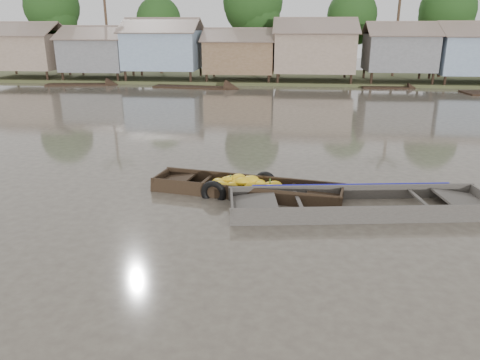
# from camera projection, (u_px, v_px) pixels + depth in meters

# --- Properties ---
(ground) EXTENTS (120.00, 120.00, 0.00)m
(ground) POSITION_uv_depth(u_px,v_px,m) (267.00, 214.00, 12.79)
(ground) COLOR #4A4239
(ground) RESTS_ON ground
(riverbank) EXTENTS (120.00, 12.47, 10.22)m
(riverbank) POSITION_uv_depth(u_px,v_px,m) (319.00, 45.00, 41.54)
(riverbank) COLOR #384723
(riverbank) RESTS_ON ground
(banana_boat) EXTENTS (5.98, 2.45, 0.82)m
(banana_boat) POSITION_uv_depth(u_px,v_px,m) (244.00, 188.00, 14.26)
(banana_boat) COLOR black
(banana_boat) RESTS_ON ground
(viewer_boat) EXTENTS (7.44, 2.91, 0.58)m
(viewer_boat) POSITION_uv_depth(u_px,v_px,m) (360.00, 208.00, 13.01)
(viewer_boat) COLOR #3B3632
(viewer_boat) RESTS_ON ground
(distant_boats) EXTENTS (45.33, 15.57, 0.35)m
(distant_boats) POSITION_uv_depth(u_px,v_px,m) (413.00, 95.00, 33.85)
(distant_boats) COLOR black
(distant_boats) RESTS_ON ground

